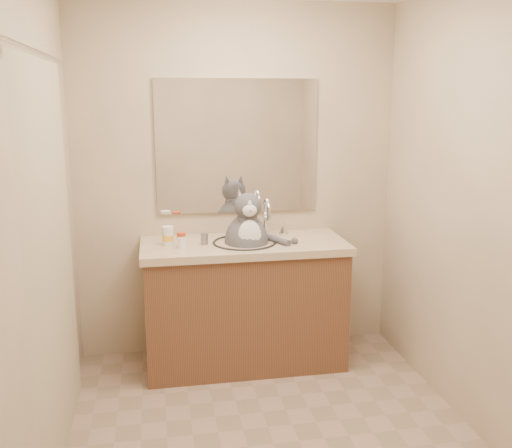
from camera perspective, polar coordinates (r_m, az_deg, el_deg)
The scene contains 8 objects.
room at distance 2.73m, azimuth 1.96°, elevation 0.35°, with size 2.22×2.52×2.42m.
vanity at distance 3.86m, azimuth -1.18°, elevation -7.67°, with size 1.34×0.59×1.12m.
mirror at distance 3.90m, azimuth -1.89°, elevation 7.75°, with size 1.10×0.02×0.90m, color white.
shower_curtain at distance 2.85m, azimuth -19.67°, elevation -3.38°, with size 0.02×1.30×1.93m.
cat at distance 3.71m, azimuth -0.90°, elevation -1.49°, with size 0.42×0.33×0.58m.
pill_bottle_redcap at distance 3.61m, azimuth -7.47°, elevation -1.60°, with size 0.06×0.06×0.10m.
pill_bottle_orange at distance 3.68m, azimuth -8.81°, elevation -1.21°, with size 0.09×0.09×0.12m.
grey_canister at distance 3.68m, azimuth -5.18°, elevation -1.47°, with size 0.06×0.06×0.08m.
Camera 1 is at (-0.57, -2.61, 1.78)m, focal length 40.00 mm.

